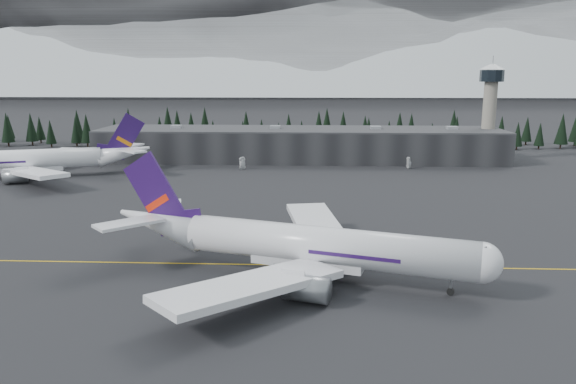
{
  "coord_description": "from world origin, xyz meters",
  "views": [
    {
      "loc": [
        5.49,
        -99.49,
        34.53
      ],
      "look_at": [
        0.0,
        20.0,
        9.0
      ],
      "focal_mm": 35.0,
      "sensor_mm": 36.0,
      "label": 1
    }
  ],
  "objects_px": {
    "control_tower": "(490,101)",
    "jet_parked": "(41,160)",
    "terminal": "(300,144)",
    "jet_main": "(292,243)",
    "gse_vehicle_b": "(409,167)",
    "gse_vehicle_a": "(242,168)"
  },
  "relations": [
    {
      "from": "control_tower",
      "to": "jet_parked",
      "type": "height_order",
      "value": "control_tower"
    },
    {
      "from": "terminal",
      "to": "control_tower",
      "type": "distance_m",
      "value": 76.98
    },
    {
      "from": "jet_main",
      "to": "jet_parked",
      "type": "bearing_deg",
      "value": 151.69
    },
    {
      "from": "jet_main",
      "to": "gse_vehicle_b",
      "type": "bearing_deg",
      "value": 88.33
    },
    {
      "from": "terminal",
      "to": "gse_vehicle_b",
      "type": "relative_size",
      "value": 36.56
    },
    {
      "from": "gse_vehicle_a",
      "to": "gse_vehicle_b",
      "type": "relative_size",
      "value": 1.06
    },
    {
      "from": "jet_main",
      "to": "gse_vehicle_b",
      "type": "xyz_separation_m",
      "value": [
        38.5,
        112.26,
        -5.01
      ]
    },
    {
      "from": "jet_main",
      "to": "gse_vehicle_a",
      "type": "bearing_deg",
      "value": 118.97
    },
    {
      "from": "gse_vehicle_b",
      "to": "jet_main",
      "type": "bearing_deg",
      "value": -38.99
    },
    {
      "from": "jet_main",
      "to": "jet_parked",
      "type": "distance_m",
      "value": 125.81
    },
    {
      "from": "gse_vehicle_b",
      "to": "jet_parked",
      "type": "bearing_deg",
      "value": -100.02
    },
    {
      "from": "terminal",
      "to": "jet_parked",
      "type": "height_order",
      "value": "jet_parked"
    },
    {
      "from": "control_tower",
      "to": "jet_parked",
      "type": "distance_m",
      "value": 168.23
    },
    {
      "from": "jet_main",
      "to": "gse_vehicle_a",
      "type": "relative_size",
      "value": 14.62
    },
    {
      "from": "control_tower",
      "to": "terminal",
      "type": "bearing_deg",
      "value": -177.71
    },
    {
      "from": "terminal",
      "to": "gse_vehicle_b",
      "type": "distance_m",
      "value": 45.4
    },
    {
      "from": "jet_parked",
      "to": "gse_vehicle_a",
      "type": "distance_m",
      "value": 68.35
    },
    {
      "from": "terminal",
      "to": "jet_main",
      "type": "xyz_separation_m",
      "value": [
        1.98,
        -132.04,
        -0.54
      ]
    },
    {
      "from": "jet_parked",
      "to": "gse_vehicle_b",
      "type": "distance_m",
      "value": 128.65
    },
    {
      "from": "jet_main",
      "to": "gse_vehicle_b",
      "type": "distance_m",
      "value": 118.79
    },
    {
      "from": "control_tower",
      "to": "gse_vehicle_a",
      "type": "xyz_separation_m",
      "value": [
        -95.4,
        -27.1,
        -22.76
      ]
    },
    {
      "from": "gse_vehicle_a",
      "to": "terminal",
      "type": "bearing_deg",
      "value": 25.59
    }
  ]
}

